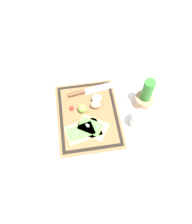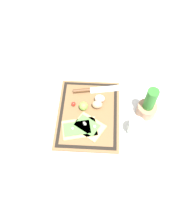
# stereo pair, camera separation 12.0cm
# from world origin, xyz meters

# --- Properties ---
(ground_plane) EXTENTS (6.00, 6.00, 0.00)m
(ground_plane) POSITION_xyz_m (0.00, 0.00, 0.00)
(ground_plane) COLOR silver
(cutting_board) EXTENTS (0.45, 0.35, 0.02)m
(cutting_board) POSITION_xyz_m (0.00, 0.00, 0.01)
(cutting_board) COLOR brown
(cutting_board) RESTS_ON ground_plane
(pizza_slice_near) EXTENTS (0.15, 0.20, 0.02)m
(pizza_slice_near) POSITION_xyz_m (0.10, -0.04, 0.02)
(pizza_slice_near) COLOR tan
(pizza_slice_near) RESTS_ON cutting_board
(pizza_slice_far) EXTENTS (0.18, 0.19, 0.02)m
(pizza_slice_far) POSITION_xyz_m (0.08, 0.01, 0.02)
(pizza_slice_far) COLOR tan
(pizza_slice_far) RESTS_ON cutting_board
(knife) EXTENTS (0.08, 0.28, 0.02)m
(knife) POSITION_xyz_m (-0.15, -0.01, 0.03)
(knife) COLOR silver
(knife) RESTS_ON cutting_board
(egg_brown) EXTENTS (0.05, 0.06, 0.05)m
(egg_brown) POSITION_xyz_m (-0.05, 0.05, 0.04)
(egg_brown) COLOR tan
(egg_brown) RESTS_ON cutting_board
(egg_pink) EXTENTS (0.05, 0.06, 0.05)m
(egg_pink) POSITION_xyz_m (-0.09, 0.06, 0.04)
(egg_pink) COLOR beige
(egg_pink) RESTS_ON cutting_board
(lime) EXTENTS (0.05, 0.05, 0.05)m
(lime) POSITION_xyz_m (-0.03, -0.03, 0.04)
(lime) COLOR #7FB742
(lime) RESTS_ON cutting_board
(cherry_tomato_red) EXTENTS (0.02, 0.02, 0.02)m
(cherry_tomato_red) POSITION_xyz_m (-0.05, -0.09, 0.03)
(cherry_tomato_red) COLOR red
(cherry_tomato_red) RESTS_ON cutting_board
(herb_pot) EXTENTS (0.11, 0.11, 0.21)m
(herb_pot) POSITION_xyz_m (-0.03, 0.32, 0.07)
(herb_pot) COLOR #AD7A5B
(herb_pot) RESTS_ON ground_plane
(sauce_jar) EXTENTS (0.08, 0.08, 0.11)m
(sauce_jar) POSITION_xyz_m (0.09, 0.25, 0.05)
(sauce_jar) COLOR silver
(sauce_jar) RESTS_ON ground_plane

